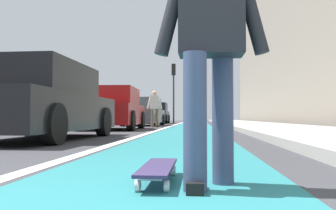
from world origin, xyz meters
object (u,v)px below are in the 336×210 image
parked_car_mid (113,109)px  parked_car_end (156,114)px  parked_car_far (144,113)px  pedestrian_distant (155,106)px  traffic_light (174,82)px  skater_person (210,37)px  skateboard (158,169)px  parked_car_near (39,103)px

parked_car_mid → parked_car_end: (13.26, 0.03, -0.01)m
parked_car_far → pedestrian_distant: pedestrian_distant is taller
parked_car_end → traffic_light: traffic_light is taller
skater_person → traffic_light: size_ratio=0.39×
skater_person → parked_car_far: bearing=10.2°
parked_car_mid → parked_car_far: parked_car_mid is taller
skateboard → traffic_light: size_ratio=0.20×
skater_person → parked_car_near: size_ratio=0.36×
parked_car_far → pedestrian_distant: size_ratio=2.79×
skater_person → pedestrian_distant: skater_person is taller
parked_car_far → traffic_light: (6.38, -1.16, 2.24)m
traffic_light → pedestrian_distant: (-9.41, 0.20, -2.00)m
parked_car_near → pedestrian_distant: (9.16, -1.15, 0.21)m
skater_person → parked_car_near: 5.59m
skateboard → parked_car_near: (4.43, 2.86, 0.63)m
skater_person → parked_car_mid: (10.39, 3.16, -0.22)m
skater_person → pedestrian_distant: size_ratio=1.00×
parked_car_mid → parked_car_end: size_ratio=0.95×
skateboard → traffic_light: traffic_light is taller
parked_car_far → parked_car_end: (6.89, 0.17, 0.01)m
skateboard → pedestrian_distant: 13.72m
parked_car_end → traffic_light: bearing=-110.9°
parked_car_end → pedestrian_distant: size_ratio=2.62×
parked_car_near → parked_car_far: parked_car_near is taller
parked_car_near → pedestrian_distant: size_ratio=2.75×
skateboard → skater_person: 0.92m
skater_person → parked_car_end: skater_person is taller
skater_person → parked_car_end: (23.65, 3.19, -0.23)m
traffic_light → skater_person: bearing=-175.4°
skater_person → traffic_light: traffic_light is taller
parked_car_far → skater_person: bearing=-169.8°
skateboard → pedestrian_distant: (13.59, 1.71, 0.84)m
skater_person → parked_car_mid: bearing=16.9°
skater_person → parked_car_far: size_ratio=0.36×
skateboard → parked_car_far: bearing=9.1°
parked_car_mid → parked_car_far: (6.37, -0.14, -0.02)m
parked_car_near → traffic_light: size_ratio=1.06×
pedestrian_distant → parked_car_near: bearing=172.8°
parked_car_near → parked_car_mid: bearing=-0.4°
skateboard → skater_person: size_ratio=0.51×
parked_car_near → parked_car_far: size_ratio=0.99×
parked_car_mid → traffic_light: (12.75, -1.30, 2.22)m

